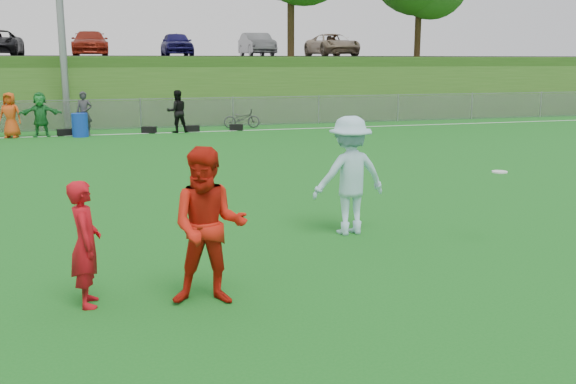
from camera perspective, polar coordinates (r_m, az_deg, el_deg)
name	(u,v)px	position (r m, az deg, el deg)	size (l,w,h in m)	color
ground	(237,279)	(8.70, -4.55, -7.68)	(120.00, 120.00, 0.00)	#14631A
sideline_far	(145,133)	(26.25, -12.63, 5.10)	(60.00, 0.10, 0.01)	white
fence	(141,113)	(28.18, -12.96, 6.83)	(58.00, 0.06, 1.30)	gray
berm	(128,84)	(39.10, -14.03, 9.30)	(120.00, 18.00, 3.00)	#285417
parking_lot	(125,57)	(41.08, -14.26, 11.55)	(120.00, 12.00, 0.10)	black
car_row	(105,44)	(40.06, -15.97, 12.57)	(32.04, 5.18, 1.44)	silver
spectator_row	(59,114)	(26.17, -19.70, 6.54)	(8.65, 0.75, 1.69)	#B4110C
gear_bags	(162,130)	(26.39, -11.11, 5.47)	(7.36, 0.54, 0.26)	black
player_red_left	(85,244)	(7.92, -17.56, -4.41)	(0.55, 0.36, 1.51)	red
player_red_center	(209,227)	(7.62, -7.05, -3.08)	(0.92, 0.72, 1.90)	red
player_blue	(350,176)	(10.71, 5.49, 1.47)	(1.28, 0.73, 1.98)	#A7D4E7
frisbee	(500,172)	(10.47, 18.29, 1.71)	(0.24, 0.24, 0.02)	white
recycling_bin	(80,125)	(25.75, -18.01, 5.68)	(0.60, 0.60, 0.90)	#1038B3
bicycle	(242,119)	(27.77, -4.13, 6.53)	(0.54, 1.55, 0.81)	#2F2F32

